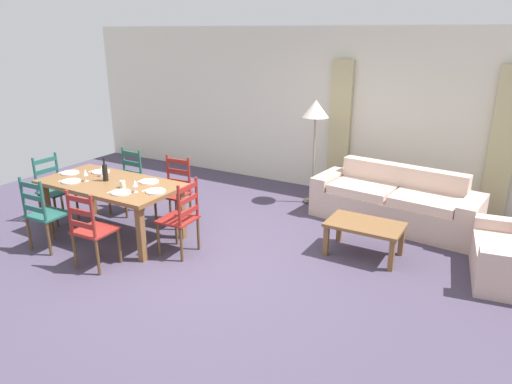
% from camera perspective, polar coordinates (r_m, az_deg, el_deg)
% --- Properties ---
extents(ground_plane, '(9.60, 9.60, 0.02)m').
position_cam_1_polar(ground_plane, '(5.77, -6.70, -8.13)').
color(ground_plane, '#453C51').
extents(wall_far, '(9.60, 0.16, 2.70)m').
position_cam_1_polar(wall_far, '(8.11, 7.11, 9.98)').
color(wall_far, silver).
rests_on(wall_far, ground_plane).
extents(curtain_panel_left, '(0.35, 0.08, 2.20)m').
position_cam_1_polar(curtain_panel_left, '(7.84, 10.18, 7.64)').
color(curtain_panel_left, tan).
rests_on(curtain_panel_left, ground_plane).
extents(curtain_panel_right, '(0.35, 0.08, 2.20)m').
position_cam_1_polar(curtain_panel_right, '(7.39, 27.93, 5.02)').
color(curtain_panel_right, tan).
rests_on(curtain_panel_right, ground_plane).
extents(dining_table, '(1.90, 0.96, 0.75)m').
position_cam_1_polar(dining_table, '(6.40, -17.32, 0.43)').
color(dining_table, brown).
rests_on(dining_table, ground_plane).
extents(dining_chair_near_left, '(0.44, 0.42, 0.96)m').
position_cam_1_polar(dining_chair_near_left, '(6.34, -24.55, -2.43)').
color(dining_chair_near_left, '#22574F').
rests_on(dining_chair_near_left, ground_plane).
extents(dining_chair_near_right, '(0.44, 0.42, 0.96)m').
position_cam_1_polar(dining_chair_near_right, '(5.65, -19.51, -4.36)').
color(dining_chair_near_right, maroon).
rests_on(dining_chair_near_right, ground_plane).
extents(dining_chair_far_left, '(0.44, 0.42, 0.96)m').
position_cam_1_polar(dining_chair_far_left, '(7.27, -15.47, 1.28)').
color(dining_chair_far_left, '#235949').
rests_on(dining_chair_far_left, ground_plane).
extents(dining_chair_far_right, '(0.45, 0.43, 0.96)m').
position_cam_1_polar(dining_chair_far_right, '(6.69, -9.94, 0.15)').
color(dining_chair_far_right, maroon).
rests_on(dining_chair_far_right, ground_plane).
extents(dining_chair_head_west, '(0.40, 0.42, 0.96)m').
position_cam_1_polar(dining_chair_head_west, '(7.28, -23.48, 0.37)').
color(dining_chair_head_west, '#225952').
rests_on(dining_chair_head_west, ground_plane).
extents(dining_chair_head_east, '(0.42, 0.44, 0.96)m').
position_cam_1_polar(dining_chair_head_east, '(5.73, -9.15, -3.12)').
color(dining_chair_head_east, maroon).
rests_on(dining_chair_head_east, ground_plane).
extents(dinner_plate_near_left, '(0.24, 0.24, 0.02)m').
position_cam_1_polar(dinner_plate_near_left, '(6.55, -21.68, 1.23)').
color(dinner_plate_near_left, white).
rests_on(dinner_plate_near_left, dining_table).
extents(fork_near_left, '(0.03, 0.17, 0.01)m').
position_cam_1_polar(fork_near_left, '(6.67, -22.48, 1.37)').
color(fork_near_left, silver).
rests_on(fork_near_left, dining_table).
extents(dinner_plate_near_right, '(0.24, 0.24, 0.02)m').
position_cam_1_polar(dinner_plate_near_right, '(5.90, -16.17, -0.07)').
color(dinner_plate_near_right, white).
rests_on(dinner_plate_near_right, dining_table).
extents(fork_near_right, '(0.03, 0.17, 0.01)m').
position_cam_1_polar(fork_near_right, '(6.00, -17.17, 0.11)').
color(fork_near_right, silver).
rests_on(fork_near_right, dining_table).
extents(dinner_plate_far_left, '(0.24, 0.24, 0.02)m').
position_cam_1_polar(dinner_plate_far_left, '(6.86, -18.47, 2.37)').
color(dinner_plate_far_left, white).
rests_on(dinner_plate_far_left, dining_table).
extents(fork_far_left, '(0.03, 0.17, 0.01)m').
position_cam_1_polar(fork_far_left, '(6.97, -19.29, 2.48)').
color(fork_far_left, silver).
rests_on(fork_far_left, dining_table).
extents(dinner_plate_far_right, '(0.24, 0.24, 0.02)m').
position_cam_1_polar(dinner_plate_far_right, '(6.23, -12.91, 1.24)').
color(dinner_plate_far_right, white).
rests_on(dinner_plate_far_right, dining_table).
extents(fork_far_right, '(0.03, 0.17, 0.01)m').
position_cam_1_polar(fork_far_right, '(6.33, -13.90, 1.39)').
color(fork_far_right, silver).
rests_on(fork_far_right, dining_table).
extents(dinner_plate_head_west, '(0.24, 0.24, 0.02)m').
position_cam_1_polar(dinner_plate_head_west, '(6.95, -21.81, 2.20)').
color(dinner_plate_head_west, white).
rests_on(dinner_plate_head_west, dining_table).
extents(fork_head_west, '(0.02, 0.17, 0.01)m').
position_cam_1_polar(fork_head_west, '(7.07, -22.56, 2.31)').
color(fork_head_west, silver).
rests_on(fork_head_west, dining_table).
extents(dinner_plate_head_east, '(0.24, 0.24, 0.02)m').
position_cam_1_polar(dinner_plate_head_east, '(5.84, -12.17, 0.09)').
color(dinner_plate_head_east, white).
rests_on(dinner_plate_head_east, dining_table).
extents(fork_head_east, '(0.03, 0.17, 0.01)m').
position_cam_1_polar(fork_head_east, '(5.94, -13.24, 0.27)').
color(fork_head_east, silver).
rests_on(fork_head_east, dining_table).
extents(wine_bottle, '(0.07, 0.07, 0.32)m').
position_cam_1_polar(wine_bottle, '(6.42, -17.99, 2.33)').
color(wine_bottle, black).
rests_on(wine_bottle, dining_table).
extents(wine_glass_near_left, '(0.06, 0.06, 0.16)m').
position_cam_1_polar(wine_glass_near_left, '(6.49, -20.16, 2.19)').
color(wine_glass_near_left, white).
rests_on(wine_glass_near_left, dining_table).
extents(wine_glass_near_right, '(0.06, 0.06, 0.16)m').
position_cam_1_polar(wine_glass_near_right, '(5.86, -14.61, 1.00)').
color(wine_glass_near_right, white).
rests_on(wine_glass_near_right, dining_table).
extents(wine_glass_far_left, '(0.06, 0.06, 0.16)m').
position_cam_1_polar(wine_glass_far_left, '(6.65, -18.38, 2.78)').
color(wine_glass_far_left, white).
rests_on(wine_glass_far_left, dining_table).
extents(coffee_cup_primary, '(0.07, 0.07, 0.09)m').
position_cam_1_polar(coffee_cup_primary, '(6.09, -16.01, 0.92)').
color(coffee_cup_primary, beige).
rests_on(coffee_cup_primary, dining_table).
extents(couch, '(2.35, 1.03, 0.80)m').
position_cam_1_polar(couch, '(6.93, 16.66, -1.36)').
color(couch, beige).
rests_on(couch, ground_plane).
extents(coffee_table, '(0.90, 0.56, 0.42)m').
position_cam_1_polar(coffee_table, '(5.82, 13.17, -4.33)').
color(coffee_table, brown).
rests_on(coffee_table, ground_plane).
extents(standing_lamp, '(0.40, 0.40, 1.64)m').
position_cam_1_polar(standing_lamp, '(7.21, 7.29, 9.32)').
color(standing_lamp, '#332D28').
rests_on(standing_lamp, ground_plane).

